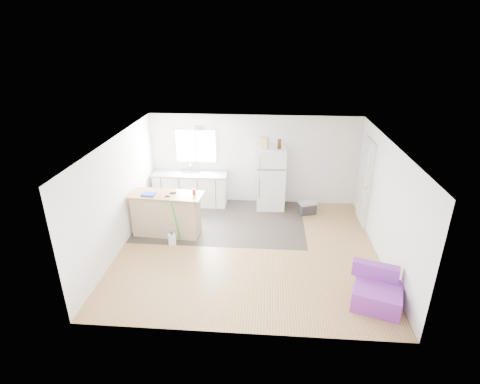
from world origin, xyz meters
name	(u,v)px	position (x,y,z in m)	size (l,w,h in m)	color
room	(249,198)	(0.00, 0.00, 1.20)	(5.51, 5.01, 2.41)	olive
vinyl_zone	(222,220)	(-0.73, 1.25, 0.00)	(4.05, 2.50, 0.00)	#322C26
window	(196,146)	(-1.55, 2.49, 1.55)	(1.18, 0.06, 0.98)	white
interior_door	(365,182)	(2.72, 1.55, 1.02)	(0.11, 0.92, 2.10)	white
ceiling_fixture	(199,128)	(-1.20, 1.20, 2.36)	(0.30, 0.30, 0.07)	white
kitchen_cabinets	(191,188)	(-1.69, 2.19, 0.45)	(1.98, 0.63, 1.16)	white
peninsula	(167,214)	(-1.91, 0.52, 0.51)	(1.67, 0.73, 1.01)	#CBB593
refrigerator	(271,178)	(0.46, 2.14, 0.82)	(0.75, 0.72, 1.63)	white
cooler	(307,208)	(1.43, 1.81, 0.17)	(0.51, 0.42, 0.33)	#2B2B2D
purple_seat	(377,292)	(2.31, -1.60, 0.24)	(0.98, 0.96, 0.64)	purple
cleaner_jug	(172,240)	(-1.68, -0.01, 0.15)	(0.18, 0.16, 0.33)	silver
mop	(173,236)	(-1.66, 0.01, 0.23)	(0.22, 0.31, 1.12)	green
red_cup	(194,191)	(-1.25, 0.57, 1.07)	(0.08, 0.08, 0.12)	red
blue_tray	(149,194)	(-2.25, 0.44, 1.02)	(0.30, 0.22, 0.04)	#1535C5
tool_a	(173,193)	(-1.74, 0.58, 1.02)	(0.14, 0.05, 0.03)	black
tool_b	(167,196)	(-1.82, 0.38, 1.02)	(0.10, 0.04, 0.03)	black
cardboard_box	(264,143)	(0.26, 2.10, 1.78)	(0.20, 0.10, 0.30)	tan
bottle_left	(279,144)	(0.63, 2.10, 1.76)	(0.07, 0.07, 0.25)	#3D1F0B
bottle_right	(280,144)	(0.66, 2.10, 1.76)	(0.07, 0.07, 0.25)	#3D1F0B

